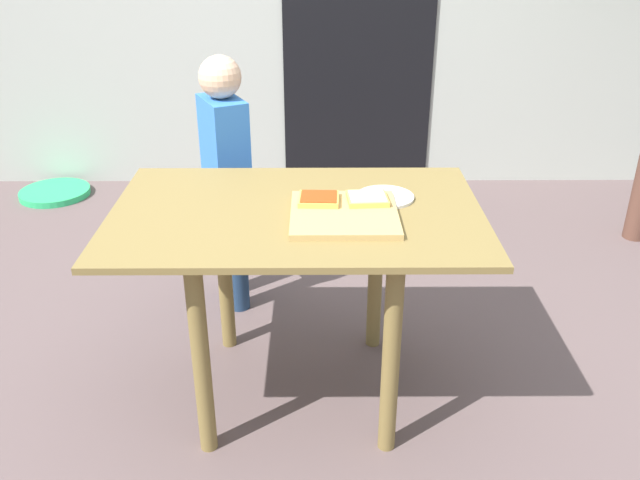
{
  "coord_description": "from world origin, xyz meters",
  "views": [
    {
      "loc": [
        0.06,
        -1.96,
        1.59
      ],
      "look_at": [
        0.08,
        0.0,
        0.61
      ],
      "focal_mm": 37.58,
      "sensor_mm": 36.0,
      "label": 1
    }
  ],
  "objects_px": {
    "pizza_slice_far_left": "(319,199)",
    "dining_table": "(297,244)",
    "pizza_slice_far_right": "(367,198)",
    "garden_hose_coil": "(55,193)",
    "plate_white_right": "(385,197)",
    "cutting_board": "(344,214)",
    "child_left": "(226,169)"
  },
  "relations": [
    {
      "from": "child_left",
      "to": "garden_hose_coil",
      "type": "xyz_separation_m",
      "value": [
        -1.24,
        1.23,
        -0.61
      ]
    },
    {
      "from": "plate_white_right",
      "to": "garden_hose_coil",
      "type": "height_order",
      "value": "plate_white_right"
    },
    {
      "from": "cutting_board",
      "to": "garden_hose_coil",
      "type": "distance_m",
      "value": 2.67
    },
    {
      "from": "pizza_slice_far_right",
      "to": "cutting_board",
      "type": "bearing_deg",
      "value": -133.83
    },
    {
      "from": "plate_white_right",
      "to": "pizza_slice_far_left",
      "type": "bearing_deg",
      "value": -161.84
    },
    {
      "from": "child_left",
      "to": "garden_hose_coil",
      "type": "relative_size",
      "value": 2.6
    },
    {
      "from": "cutting_board",
      "to": "child_left",
      "type": "relative_size",
      "value": 0.31
    },
    {
      "from": "garden_hose_coil",
      "to": "pizza_slice_far_right",
      "type": "bearing_deg",
      "value": -46.09
    },
    {
      "from": "pizza_slice_far_left",
      "to": "child_left",
      "type": "xyz_separation_m",
      "value": [
        -0.38,
        0.61,
        -0.13
      ]
    },
    {
      "from": "plate_white_right",
      "to": "child_left",
      "type": "height_order",
      "value": "child_left"
    },
    {
      "from": "dining_table",
      "to": "pizza_slice_far_left",
      "type": "distance_m",
      "value": 0.17
    },
    {
      "from": "dining_table",
      "to": "garden_hose_coil",
      "type": "relative_size",
      "value": 2.84
    },
    {
      "from": "cutting_board",
      "to": "pizza_slice_far_left",
      "type": "distance_m",
      "value": 0.11
    },
    {
      "from": "dining_table",
      "to": "pizza_slice_far_left",
      "type": "xyz_separation_m",
      "value": [
        0.07,
        0.02,
        0.15
      ]
    },
    {
      "from": "dining_table",
      "to": "plate_white_right",
      "type": "height_order",
      "value": "plate_white_right"
    },
    {
      "from": "pizza_slice_far_right",
      "to": "pizza_slice_far_left",
      "type": "bearing_deg",
      "value": -179.09
    },
    {
      "from": "cutting_board",
      "to": "plate_white_right",
      "type": "xyz_separation_m",
      "value": [
        0.14,
        0.15,
        -0.0
      ]
    },
    {
      "from": "cutting_board",
      "to": "child_left",
      "type": "height_order",
      "value": "child_left"
    },
    {
      "from": "cutting_board",
      "to": "pizza_slice_far_right",
      "type": "distance_m",
      "value": 0.11
    },
    {
      "from": "cutting_board",
      "to": "child_left",
      "type": "bearing_deg",
      "value": 123.51
    },
    {
      "from": "pizza_slice_far_left",
      "to": "garden_hose_coil",
      "type": "height_order",
      "value": "pizza_slice_far_left"
    },
    {
      "from": "pizza_slice_far_left",
      "to": "plate_white_right",
      "type": "xyz_separation_m",
      "value": [
        0.22,
        0.07,
        -0.02
      ]
    },
    {
      "from": "pizza_slice_far_left",
      "to": "plate_white_right",
      "type": "bearing_deg",
      "value": 18.16
    },
    {
      "from": "pizza_slice_far_left",
      "to": "garden_hose_coil",
      "type": "relative_size",
      "value": 0.32
    },
    {
      "from": "dining_table",
      "to": "plate_white_right",
      "type": "bearing_deg",
      "value": 17.77
    },
    {
      "from": "pizza_slice_far_right",
      "to": "plate_white_right",
      "type": "relative_size",
      "value": 0.71
    },
    {
      "from": "cutting_board",
      "to": "plate_white_right",
      "type": "distance_m",
      "value": 0.21
    },
    {
      "from": "pizza_slice_far_left",
      "to": "dining_table",
      "type": "bearing_deg",
      "value": -163.46
    },
    {
      "from": "dining_table",
      "to": "pizza_slice_far_right",
      "type": "distance_m",
      "value": 0.27
    },
    {
      "from": "cutting_board",
      "to": "plate_white_right",
      "type": "height_order",
      "value": "cutting_board"
    },
    {
      "from": "cutting_board",
      "to": "pizza_slice_far_right",
      "type": "xyz_separation_m",
      "value": [
        0.08,
        0.08,
        0.02
      ]
    },
    {
      "from": "child_left",
      "to": "dining_table",
      "type": "bearing_deg",
      "value": -64.1
    }
  ]
}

